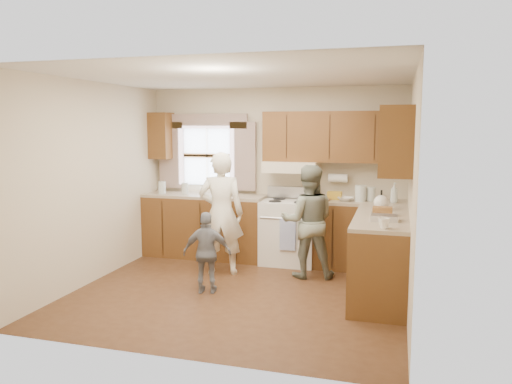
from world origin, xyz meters
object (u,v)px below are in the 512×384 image
(stove, at_px, (289,231))
(woman_left, at_px, (221,213))
(child, at_px, (207,253))
(woman_right, at_px, (308,221))

(stove, height_order, woman_left, woman_left)
(child, bearing_deg, woman_right, -149.24)
(woman_left, height_order, woman_right, woman_left)
(woman_right, distance_m, child, 1.42)
(woman_right, xyz_separation_m, child, (-1.02, -0.95, -0.25))
(stove, bearing_deg, woman_left, -135.34)
(stove, xyz_separation_m, woman_right, (0.37, -0.59, 0.26))
(woman_left, bearing_deg, woman_right, 175.87)
(stove, distance_m, woman_left, 1.12)
(woman_left, bearing_deg, stove, -147.77)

